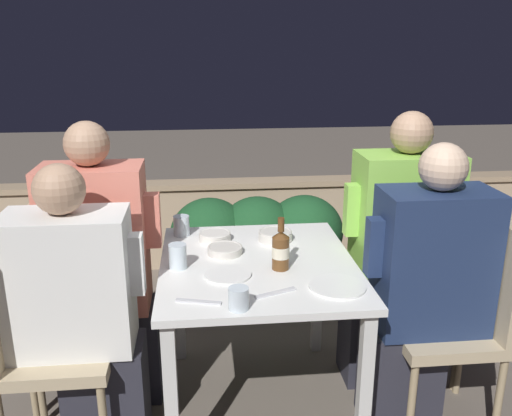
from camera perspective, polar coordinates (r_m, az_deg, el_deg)
name	(u,v)px	position (r m, az deg, el deg)	size (l,w,h in m)	color
ground_plane	(258,403)	(2.70, 0.17, -19.81)	(16.00, 16.00, 0.00)	#665B51
parapet_wall	(234,222)	(4.03, -2.34, -1.48)	(9.00, 0.18, 0.64)	tan
dining_table	(258,282)	(2.38, 0.18, -7.79)	(0.83, 0.95, 0.72)	white
planter_hedge	(257,247)	(3.37, 0.14, -4.10)	(1.07, 0.47, 0.71)	brown
chair_left_near	(29,327)	(2.33, -22.76, -11.45)	(0.44, 0.43, 0.94)	tan
person_white_polo	(82,315)	(2.26, -17.81, -10.65)	(0.52, 0.26, 1.21)	#282833
chair_left_far	(61,289)	(2.61, -19.80, -8.00)	(0.44, 0.43, 0.94)	tan
person_coral_top	(106,267)	(2.52, -15.55, -6.01)	(0.50, 0.26, 1.31)	#282833
chair_right_near	(467,304)	(2.49, 21.36, -9.37)	(0.44, 0.43, 0.94)	tan
person_navy_jumper	(422,292)	(2.38, 17.12, -8.44)	(0.51, 0.26, 1.25)	#282833
chair_right_far	(434,270)	(2.77, 18.21, -6.26)	(0.44, 0.43, 0.94)	tan
person_green_blouse	(395,252)	(2.66, 14.44, -4.49)	(0.51, 0.26, 1.33)	#282833
beer_bottle	(281,250)	(2.24, 2.61, -4.40)	(0.07, 0.07, 0.22)	brown
plate_0	(228,274)	(2.21, -2.99, -7.00)	(0.19, 0.19, 0.01)	white
plate_1	(337,286)	(2.13, 8.55, -8.15)	(0.22, 0.22, 0.01)	white
bowl_0	(215,236)	(2.58, -4.35, -2.93)	(0.15, 0.15, 0.04)	silver
bowl_1	(275,235)	(2.57, 2.04, -2.85)	(0.16, 0.16, 0.05)	beige
bowl_2	(225,249)	(2.42, -3.28, -4.37)	(0.16, 0.16, 0.03)	beige
glass_cup_0	(239,298)	(1.94, -1.84, -9.50)	(0.07, 0.07, 0.08)	silver
glass_cup_1	(181,226)	(2.65, -7.85, -1.86)	(0.08, 0.08, 0.10)	silver
glass_cup_2	(178,256)	(2.28, -8.24, -5.06)	(0.07, 0.07, 0.11)	silver
fork_0	(275,293)	(2.06, 2.06, -8.91)	(0.17, 0.08, 0.01)	silver
fork_1	(199,302)	(2.00, -6.07, -9.79)	(0.17, 0.06, 0.01)	silver
potted_plant	(436,261)	(3.42, 18.42, -5.36)	(0.29, 0.29, 0.59)	#9E5638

